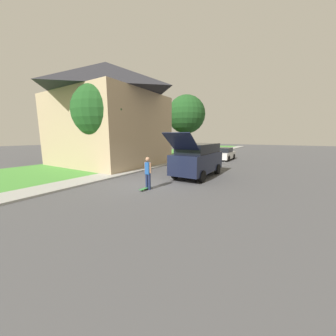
% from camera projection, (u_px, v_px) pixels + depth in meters
% --- Properties ---
extents(ground_plane, '(120.00, 120.00, 0.00)m').
position_uv_depth(ground_plane, '(148.00, 184.00, 10.76)').
color(ground_plane, '#49494C').
extents(lawn, '(10.00, 80.00, 0.08)m').
position_uv_depth(lawn, '(123.00, 162.00, 19.94)').
color(lawn, '#478E38').
rests_on(lawn, ground_plane).
extents(sidewalk, '(1.80, 80.00, 0.10)m').
position_uv_depth(sidewalk, '(157.00, 165.00, 17.65)').
color(sidewalk, '#9E9E99').
rests_on(sidewalk, ground_plane).
extents(house, '(10.05, 8.84, 9.28)m').
position_uv_depth(house, '(108.00, 113.00, 17.68)').
color(house, tan).
rests_on(house, lawn).
extents(lawn_tree_near, '(4.22, 4.22, 6.57)m').
position_uv_depth(lawn_tree_near, '(101.00, 112.00, 14.05)').
color(lawn_tree_near, brown).
rests_on(lawn_tree_near, lawn).
extents(lawn_tree_far, '(4.68, 4.68, 7.64)m').
position_uv_depth(lawn_tree_far, '(186.00, 115.00, 23.22)').
color(lawn_tree_far, brown).
rests_on(lawn_tree_far, lawn).
extents(suv_parked, '(2.07, 5.51, 2.89)m').
position_uv_depth(suv_parked, '(198.00, 159.00, 12.56)').
color(suv_parked, black).
rests_on(suv_parked, ground_plane).
extents(car_down_street, '(1.89, 4.03, 1.40)m').
position_uv_depth(car_down_street, '(224.00, 154.00, 21.72)').
color(car_down_street, silver).
rests_on(car_down_street, ground_plane).
extents(skateboarder, '(0.41, 0.22, 1.66)m').
position_uv_depth(skateboarder, '(148.00, 172.00, 9.45)').
color(skateboarder, '#192347').
rests_on(skateboarder, ground_plane).
extents(skateboard, '(0.22, 0.78, 0.10)m').
position_uv_depth(skateboard, '(145.00, 188.00, 9.47)').
color(skateboard, '#337F3D').
rests_on(skateboard, ground_plane).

